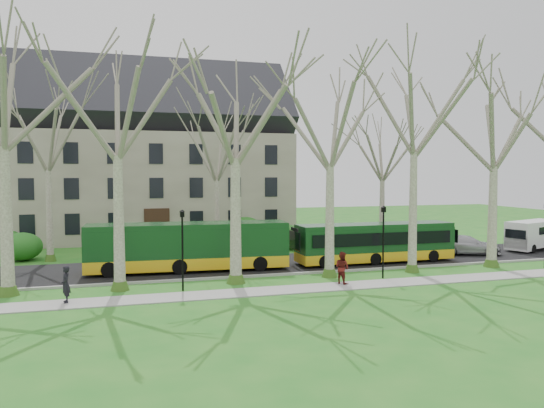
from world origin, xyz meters
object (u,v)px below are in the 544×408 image
(bus_follow, at_px, (375,242))
(van_a, at_px, (534,235))
(pedestrian_a, at_px, (66,284))
(pedestrian_b, at_px, (342,268))
(bus_lead, at_px, (188,246))
(sedan, at_px, (467,245))

(bus_follow, height_order, van_a, bus_follow)
(bus_follow, distance_m, pedestrian_a, 20.81)
(pedestrian_b, bearing_deg, bus_follow, -67.25)
(pedestrian_a, height_order, pedestrian_b, pedestrian_b)
(bus_lead, distance_m, van_a, 28.24)
(sedan, height_order, pedestrian_a, pedestrian_a)
(van_a, height_order, pedestrian_b, van_a)
(van_a, bearing_deg, pedestrian_a, 173.26)
(bus_lead, height_order, bus_follow, bus_lead)
(pedestrian_a, distance_m, pedestrian_b, 14.71)
(van_a, bearing_deg, bus_follow, 167.06)
(sedan, relative_size, van_a, 0.92)
(sedan, bearing_deg, bus_lead, 111.34)
(bus_follow, height_order, sedan, bus_follow)
(bus_follow, bearing_deg, pedestrian_b, -131.53)
(sedan, relative_size, pedestrian_b, 2.76)
(bus_follow, xyz_separation_m, van_a, (15.18, 1.75, -0.23))
(sedan, bearing_deg, van_a, -66.61)
(bus_lead, height_order, sedan, bus_lead)
(van_a, xyz_separation_m, pedestrian_b, (-20.33, -7.67, -0.27))
(bus_follow, xyz_separation_m, sedan, (8.48, 1.27, -0.69))
(bus_follow, bearing_deg, bus_lead, 177.27)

